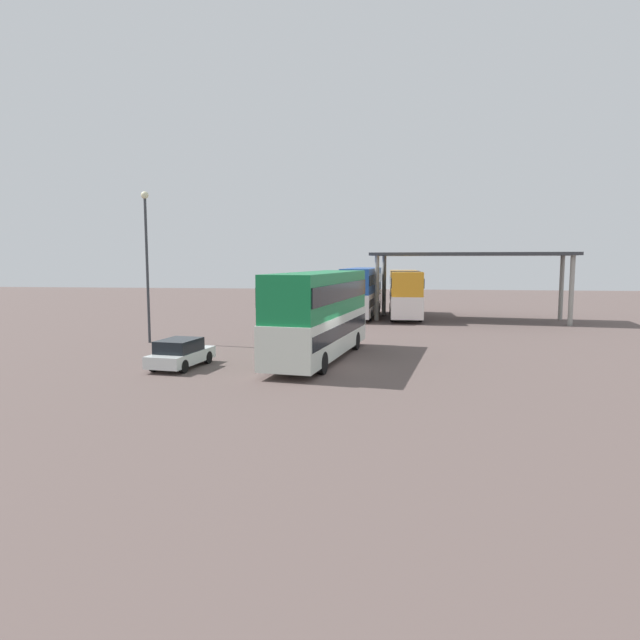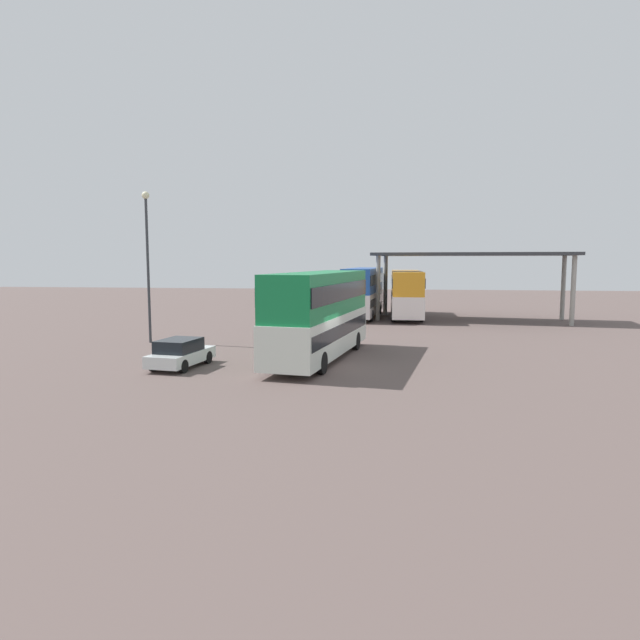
% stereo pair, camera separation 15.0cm
% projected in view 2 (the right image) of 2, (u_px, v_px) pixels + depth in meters
% --- Properties ---
extents(ground_plane, '(140.00, 140.00, 0.00)m').
position_uv_depth(ground_plane, '(332.00, 368.00, 25.21)').
color(ground_plane, brown).
extents(double_decker_main, '(4.15, 11.37, 4.39)m').
position_uv_depth(double_decker_main, '(320.00, 312.00, 27.30)').
color(double_decker_main, silver).
rests_on(double_decker_main, ground_plane).
extents(parked_hatchback, '(2.18, 4.00, 1.35)m').
position_uv_depth(parked_hatchback, '(181.00, 353.00, 25.40)').
color(parked_hatchback, silver).
rests_on(parked_hatchback, ground_plane).
extents(double_decker_near_canopy, '(3.29, 11.04, 4.30)m').
position_uv_depth(double_decker_near_canopy, '(363.00, 290.00, 47.78)').
color(double_decker_near_canopy, silver).
rests_on(double_decker_near_canopy, ground_plane).
extents(double_decker_mid_row, '(2.64, 11.22, 4.05)m').
position_uv_depth(double_decker_mid_row, '(406.00, 292.00, 47.64)').
color(double_decker_mid_row, white).
rests_on(double_decker_mid_row, ground_plane).
extents(depot_canopy, '(16.70, 7.64, 5.61)m').
position_uv_depth(depot_canopy, '(472.00, 258.00, 45.06)').
color(depot_canopy, '#33353A').
rests_on(depot_canopy, ground_plane).
extents(lamppost_tall, '(0.44, 0.44, 9.03)m').
position_uv_depth(lamppost_tall, '(147.00, 250.00, 32.60)').
color(lamppost_tall, '#33353A').
rests_on(lamppost_tall, ground_plane).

